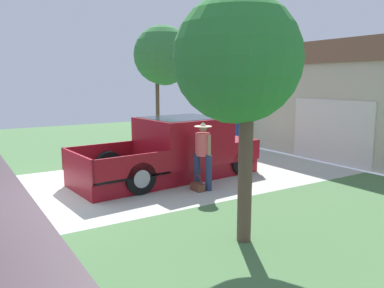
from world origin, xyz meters
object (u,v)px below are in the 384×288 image
(handbag, at_px, (198,186))
(wheeled_trash_bin, at_px, (228,132))
(house_with_garage, at_px, (380,100))
(front_yard_tree, at_px, (163,57))
(person_with_hat, at_px, (203,152))
(pickup_truck, at_px, (180,150))
(neighbor_tree, at_px, (238,65))

(handbag, bearing_deg, wheeled_trash_bin, 136.20)
(house_with_garage, xyz_separation_m, front_yard_tree, (-7.09, -5.05, 1.67))
(person_with_hat, relative_size, front_yard_tree, 0.34)
(person_with_hat, relative_size, handbag, 4.19)
(person_with_hat, bearing_deg, handbag, 90.56)
(handbag, bearing_deg, pickup_truck, 166.20)
(house_with_garage, height_order, neighbor_tree, neighbor_tree)
(handbag, relative_size, wheeled_trash_bin, 0.37)
(house_with_garage, bearing_deg, pickup_truck, -98.61)
(pickup_truck, height_order, wheeled_trash_bin, pickup_truck)
(person_with_hat, distance_m, handbag, 0.86)
(handbag, distance_m, neighbor_tree, 4.11)
(house_with_garage, distance_m, neighbor_tree, 9.66)
(front_yard_tree, bearing_deg, house_with_garage, 35.46)
(pickup_truck, relative_size, handbag, 13.21)
(pickup_truck, distance_m, handbag, 1.72)
(handbag, height_order, wheeled_trash_bin, wheeled_trash_bin)
(person_with_hat, bearing_deg, neighbor_tree, 140.32)
(handbag, height_order, front_yard_tree, front_yard_tree)
(pickup_truck, bearing_deg, neighbor_tree, -22.16)
(neighbor_tree, xyz_separation_m, wheeled_trash_bin, (-7.57, 5.61, -2.41))
(pickup_truck, xyz_separation_m, front_yard_tree, (-5.92, 2.67, 2.94))
(person_with_hat, xyz_separation_m, house_with_garage, (-0.32, 7.91, 1.09))
(person_with_hat, distance_m, house_with_garage, 7.99)
(person_with_hat, relative_size, house_with_garage, 0.18)
(person_with_hat, height_order, front_yard_tree, front_yard_tree)
(house_with_garage, height_order, wheeled_trash_bin, house_with_garage)
(pickup_truck, relative_size, neighbor_tree, 1.29)
(pickup_truck, distance_m, neighbor_tree, 5.02)
(person_with_hat, xyz_separation_m, neighbor_tree, (2.80, -1.18, 2.05))
(house_with_garage, relative_size, wheeled_trash_bin, 8.73)
(front_yard_tree, bearing_deg, neighbor_tree, -21.58)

